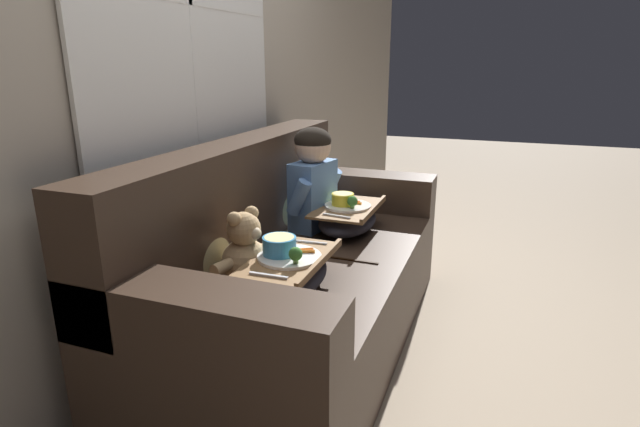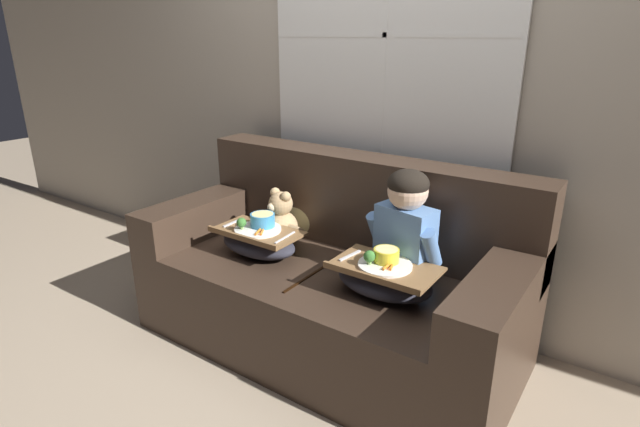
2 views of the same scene
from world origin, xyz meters
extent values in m
plane|color=tan|center=(0.00, 0.00, 0.00)|extent=(14.00, 14.00, 0.00)
cube|color=#A89E8E|center=(0.00, 0.57, 1.30)|extent=(8.00, 0.05, 2.60)
cube|color=white|center=(0.00, 0.53, 1.54)|extent=(1.39, 0.02, 1.24)
cube|color=black|center=(0.00, 0.54, 1.54)|extent=(1.34, 0.01, 1.19)
cube|color=white|center=(0.00, 0.53, 1.54)|extent=(0.02, 0.02, 1.19)
cube|color=white|center=(0.00, 0.53, 1.54)|extent=(1.34, 0.02, 0.02)
cube|color=#38281E|center=(0.00, 0.00, 0.23)|extent=(1.91, 0.90, 0.45)
cube|color=#38281E|center=(0.00, 0.34, 0.70)|extent=(1.91, 0.22, 0.49)
cube|color=#38281E|center=(-0.85, 0.00, 0.56)|extent=(0.22, 0.90, 0.21)
cube|color=#38281E|center=(0.85, 0.00, 0.56)|extent=(0.22, 0.90, 0.21)
cube|color=black|center=(0.00, -0.02, 0.46)|extent=(0.01, 0.64, 0.01)
ellipsoid|color=#898456|center=(0.37, 0.27, 0.61)|extent=(0.32, 0.16, 0.33)
ellipsoid|color=tan|center=(-0.37, 0.27, 0.61)|extent=(0.32, 0.15, 0.33)
cube|color=#5B84BC|center=(0.37, 0.10, 0.63)|extent=(0.28, 0.19, 0.35)
sphere|color=beige|center=(0.37, 0.10, 0.89)|extent=(0.18, 0.18, 0.18)
ellipsoid|color=black|center=(0.37, 0.10, 0.92)|extent=(0.19, 0.19, 0.13)
cylinder|color=#5B84BC|center=(0.22, 0.12, 0.66)|extent=(0.09, 0.15, 0.20)
cylinder|color=#5B84BC|center=(0.51, 0.06, 0.66)|extent=(0.09, 0.15, 0.20)
sphere|color=tan|center=(-0.37, 0.10, 0.55)|extent=(0.18, 0.18, 0.18)
sphere|color=tan|center=(-0.37, 0.10, 0.68)|extent=(0.13, 0.13, 0.13)
sphere|color=tan|center=(-0.41, 0.12, 0.73)|extent=(0.06, 0.06, 0.06)
sphere|color=tan|center=(-0.32, 0.09, 0.73)|extent=(0.06, 0.06, 0.06)
sphere|color=beige|center=(-0.38, 0.05, 0.68)|extent=(0.05, 0.05, 0.05)
sphere|color=black|center=(-0.39, 0.04, 0.68)|extent=(0.02, 0.02, 0.02)
cylinder|color=tan|center=(-0.48, 0.13, 0.57)|extent=(0.10, 0.07, 0.05)
cylinder|color=tan|center=(-0.25, 0.08, 0.57)|extent=(0.10, 0.07, 0.05)
cylinder|color=tan|center=(-0.43, 0.03, 0.48)|extent=(0.07, 0.09, 0.05)
cylinder|color=tan|center=(-0.35, 0.00, 0.48)|extent=(0.07, 0.09, 0.05)
ellipsoid|color=#2D2D38|center=(0.37, -0.09, 0.52)|extent=(0.44, 0.28, 0.12)
cube|color=brown|center=(0.37, -0.09, 0.58)|extent=(0.46, 0.29, 0.01)
cube|color=brown|center=(0.37, -0.22, 0.60)|extent=(0.46, 0.02, 0.02)
cylinder|color=white|center=(0.37, -0.09, 0.59)|extent=(0.24, 0.24, 0.01)
cylinder|color=yellow|center=(0.36, -0.06, 0.63)|extent=(0.11, 0.11, 0.06)
cylinder|color=#E5D189|center=(0.36, -0.06, 0.65)|extent=(0.10, 0.10, 0.01)
sphere|color=#38702D|center=(0.31, -0.13, 0.64)|extent=(0.05, 0.05, 0.05)
cylinder|color=#7A9E56|center=(0.31, -0.13, 0.61)|extent=(0.02, 0.02, 0.02)
cylinder|color=orange|center=(0.39, -0.12, 0.61)|extent=(0.01, 0.07, 0.01)
cylinder|color=orange|center=(0.41, -0.11, 0.61)|extent=(0.03, 0.06, 0.01)
cube|color=silver|center=(0.19, -0.09, 0.59)|extent=(0.03, 0.14, 0.01)
ellipsoid|color=#2D2D38|center=(-0.37, -0.09, 0.52)|extent=(0.44, 0.25, 0.12)
cube|color=brown|center=(-0.37, -0.09, 0.58)|extent=(0.46, 0.27, 0.01)
cube|color=brown|center=(-0.37, -0.21, 0.60)|extent=(0.46, 0.02, 0.02)
cylinder|color=white|center=(-0.37, -0.09, 0.59)|extent=(0.24, 0.24, 0.01)
cylinder|color=#3889C1|center=(-0.37, -0.04, 0.63)|extent=(0.13, 0.13, 0.07)
cylinder|color=#E5D189|center=(-0.37, -0.04, 0.66)|extent=(0.11, 0.11, 0.01)
sphere|color=#38702D|center=(-0.43, -0.14, 0.64)|extent=(0.05, 0.05, 0.05)
cylinder|color=#7A9E56|center=(-0.43, -0.14, 0.61)|extent=(0.02, 0.02, 0.02)
cylinder|color=orange|center=(-0.33, -0.13, 0.61)|extent=(0.04, 0.07, 0.01)
cylinder|color=orange|center=(-0.31, -0.12, 0.61)|extent=(0.04, 0.06, 0.01)
cube|color=silver|center=(-0.55, -0.09, 0.59)|extent=(0.02, 0.14, 0.01)
cube|color=silver|center=(-0.19, -0.09, 0.59)|extent=(0.02, 0.17, 0.01)
camera|label=1|loc=(-1.96, -0.80, 1.29)|focal=28.00mm
camera|label=2|loc=(1.26, -1.86, 1.54)|focal=28.00mm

